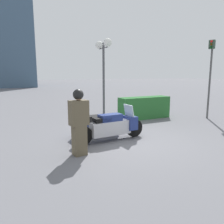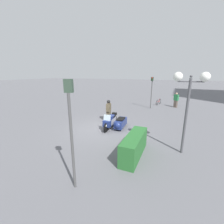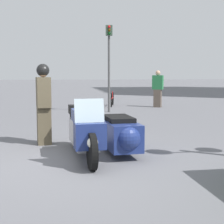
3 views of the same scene
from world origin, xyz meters
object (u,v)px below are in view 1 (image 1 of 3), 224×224
(police_motorcycle, at_px, (106,125))
(twin_lamp_post, at_px, (103,53))
(officer_rider, at_px, (79,121))
(traffic_light_near, at_px, (210,68))
(hedge_bush_curbside, at_px, (144,108))

(police_motorcycle, height_order, twin_lamp_post, twin_lamp_post)
(police_motorcycle, bearing_deg, officer_rider, -142.16)
(twin_lamp_post, height_order, traffic_light_near, twin_lamp_post)
(police_motorcycle, xyz_separation_m, officer_rider, (-1.29, -1.15, 0.48))
(officer_rider, height_order, twin_lamp_post, twin_lamp_post)
(hedge_bush_curbside, relative_size, traffic_light_near, 0.70)
(hedge_bush_curbside, distance_m, twin_lamp_post, 3.64)
(officer_rider, distance_m, traffic_light_near, 7.57)
(police_motorcycle, bearing_deg, twin_lamp_post, 62.86)
(hedge_bush_curbside, xyz_separation_m, traffic_light_near, (2.78, -1.36, 1.89))
(officer_rider, bearing_deg, traffic_light_near, 98.97)
(police_motorcycle, bearing_deg, hedge_bush_curbside, 31.62)
(hedge_bush_curbside, distance_m, traffic_light_near, 3.62)
(hedge_bush_curbside, height_order, traffic_light_near, traffic_light_near)
(police_motorcycle, height_order, officer_rider, officer_rider)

